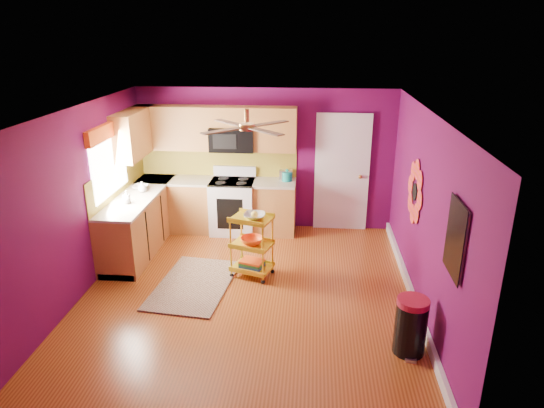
{
  "coord_description": "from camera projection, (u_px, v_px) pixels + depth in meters",
  "views": [
    {
      "loc": [
        0.83,
        -5.78,
        3.46
      ],
      "look_at": [
        0.3,
        0.4,
        1.19
      ],
      "focal_mm": 32.0,
      "sensor_mm": 36.0,
      "label": 1
    }
  ],
  "objects": [
    {
      "name": "ground",
      "position": [
        248.0,
        294.0,
        6.66
      ],
      "size": [
        5.0,
        5.0,
        0.0
      ],
      "primitive_type": "plane",
      "color": "brown",
      "rests_on": "ground"
    },
    {
      "name": "room_envelope",
      "position": [
        248.0,
        181.0,
        6.1
      ],
      "size": [
        4.54,
        5.04,
        2.52
      ],
      "color": "#580A45",
      "rests_on": "ground"
    },
    {
      "name": "lower_cabinets",
      "position": [
        184.0,
        214.0,
        8.32
      ],
      "size": [
        2.81,
        2.31,
        0.94
      ],
      "color": "#955C28",
      "rests_on": "ground"
    },
    {
      "name": "electric_range",
      "position": [
        233.0,
        206.0,
        8.57
      ],
      "size": [
        0.76,
        0.66,
        1.13
      ],
      "color": "white",
      "rests_on": "ground"
    },
    {
      "name": "upper_cabinetry",
      "position": [
        190.0,
        131.0,
        8.18
      ],
      "size": [
        2.8,
        2.3,
        1.26
      ],
      "color": "#955C28",
      "rests_on": "ground"
    },
    {
      "name": "left_window",
      "position": [
        108.0,
        150.0,
        7.23
      ],
      "size": [
        0.08,
        1.35,
        1.08
      ],
      "color": "white",
      "rests_on": "ground"
    },
    {
      "name": "panel_door",
      "position": [
        342.0,
        174.0,
        8.51
      ],
      "size": [
        0.95,
        0.11,
        2.15
      ],
      "color": "white",
      "rests_on": "ground"
    },
    {
      "name": "right_wall_art",
      "position": [
        431.0,
        210.0,
        5.67
      ],
      "size": [
        0.04,
        2.74,
        1.04
      ],
      "color": "black",
      "rests_on": "ground"
    },
    {
      "name": "ceiling_fan",
      "position": [
        247.0,
        126.0,
        6.06
      ],
      "size": [
        1.01,
        1.01,
        0.26
      ],
      "color": "#BF8C3F",
      "rests_on": "ground"
    },
    {
      "name": "shag_rug",
      "position": [
        194.0,
        284.0,
        6.89
      ],
      "size": [
        1.14,
        1.69,
        0.02
      ],
      "primitive_type": "cube",
      "rotation": [
        0.0,
        0.0,
        -0.11
      ],
      "color": "black",
      "rests_on": "ground"
    },
    {
      "name": "rolling_cart",
      "position": [
        252.0,
        243.0,
        7.0
      ],
      "size": [
        0.66,
        0.56,
        1.02
      ],
      "color": "yellow",
      "rests_on": "ground"
    },
    {
      "name": "trash_can",
      "position": [
        411.0,
        326.0,
        5.37
      ],
      "size": [
        0.4,
        0.42,
        0.68
      ],
      "color": "black",
      "rests_on": "ground"
    },
    {
      "name": "teal_kettle",
      "position": [
        287.0,
        176.0,
        8.4
      ],
      "size": [
        0.18,
        0.18,
        0.21
      ],
      "color": "#12887C",
      "rests_on": "lower_cabinets"
    },
    {
      "name": "toaster",
      "position": [
        286.0,
        175.0,
        8.45
      ],
      "size": [
        0.22,
        0.15,
        0.18
      ],
      "primitive_type": "cube",
      "color": "beige",
      "rests_on": "lower_cabinets"
    },
    {
      "name": "soap_bottle_a",
      "position": [
        126.0,
        197.0,
        7.34
      ],
      "size": [
        0.09,
        0.09,
        0.19
      ],
      "primitive_type": "imported",
      "color": "#EA3F72",
      "rests_on": "lower_cabinets"
    },
    {
      "name": "soap_bottle_b",
      "position": [
        142.0,
        187.0,
        7.82
      ],
      "size": [
        0.14,
        0.14,
        0.18
      ],
      "primitive_type": "imported",
      "color": "white",
      "rests_on": "lower_cabinets"
    },
    {
      "name": "counter_dish",
      "position": [
        140.0,
        187.0,
        7.99
      ],
      "size": [
        0.25,
        0.25,
        0.06
      ],
      "primitive_type": "imported",
      "color": "white",
      "rests_on": "lower_cabinets"
    },
    {
      "name": "counter_cup",
      "position": [
        126.0,
        201.0,
        7.32
      ],
      "size": [
        0.12,
        0.12,
        0.09
      ],
      "primitive_type": "imported",
      "color": "white",
      "rests_on": "lower_cabinets"
    }
  ]
}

